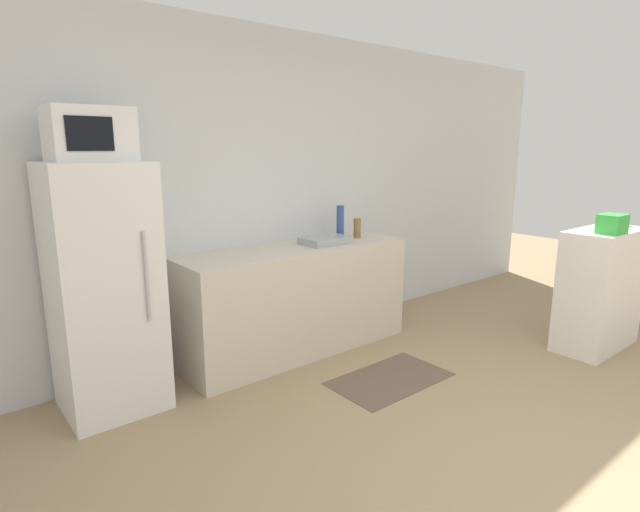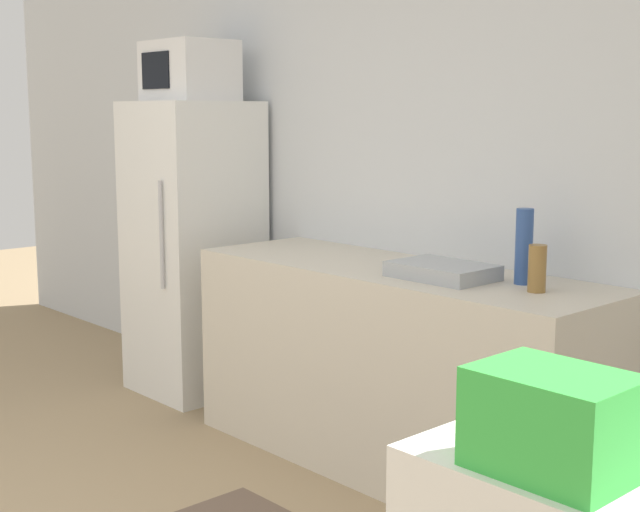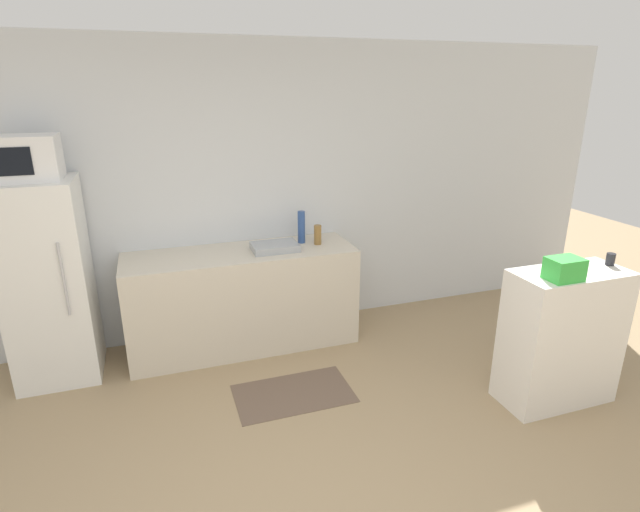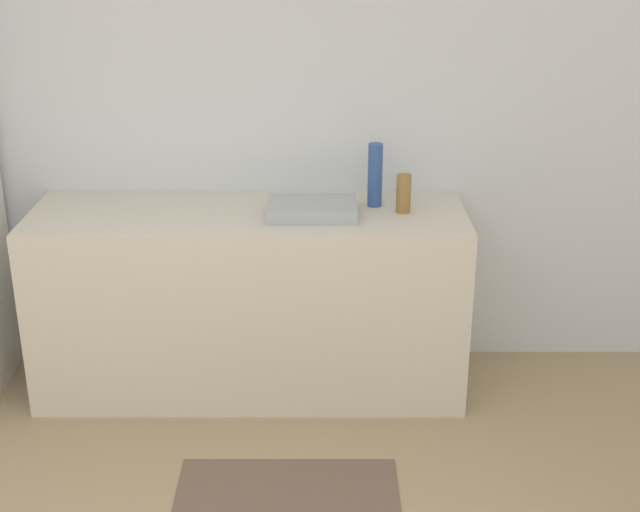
# 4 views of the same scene
# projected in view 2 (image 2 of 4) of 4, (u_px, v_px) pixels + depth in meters

# --- Properties ---
(wall_back) EXTENTS (8.00, 0.06, 2.60)m
(wall_back) POSITION_uv_depth(u_px,v_px,m) (426.00, 161.00, 4.01)
(wall_back) COLOR silver
(wall_back) RESTS_ON ground_plane
(refrigerator) EXTENTS (0.59, 0.60, 1.57)m
(refrigerator) POSITION_uv_depth(u_px,v_px,m) (194.00, 248.00, 4.83)
(refrigerator) COLOR white
(refrigerator) RESTS_ON ground_plane
(microwave) EXTENTS (0.45, 0.36, 0.31)m
(microwave) POSITION_uv_depth(u_px,v_px,m) (189.00, 71.00, 4.68)
(microwave) COLOR white
(microwave) RESTS_ON refrigerator
(counter) EXTENTS (1.95, 0.63, 0.87)m
(counter) POSITION_uv_depth(u_px,v_px,m) (395.00, 368.00, 3.81)
(counter) COLOR beige
(counter) RESTS_ON ground_plane
(sink_basin) EXTENTS (0.39, 0.27, 0.06)m
(sink_basin) POSITION_uv_depth(u_px,v_px,m) (442.00, 271.00, 3.50)
(sink_basin) COLOR #9EA3A8
(sink_basin) RESTS_ON counter
(bottle_tall) EXTENTS (0.07, 0.07, 0.29)m
(bottle_tall) POSITION_uv_depth(u_px,v_px,m) (524.00, 247.00, 3.36)
(bottle_tall) COLOR #2D4C8C
(bottle_tall) RESTS_ON counter
(bottle_short) EXTENTS (0.07, 0.07, 0.17)m
(bottle_short) POSITION_uv_depth(u_px,v_px,m) (537.00, 268.00, 3.22)
(bottle_short) COLOR olive
(bottle_short) RESTS_ON counter
(basket) EXTENTS (0.22, 0.16, 0.15)m
(basket) POSITION_uv_depth(u_px,v_px,m) (553.00, 422.00, 1.27)
(basket) COLOR green
(basket) RESTS_ON shelf_cabinet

